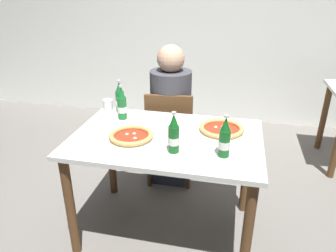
{
  "coord_description": "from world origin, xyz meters",
  "views": [
    {
      "loc": [
        0.4,
        -1.76,
        1.64
      ],
      "look_at": [
        0.0,
        0.05,
        0.8
      ],
      "focal_mm": 33.88,
      "sensor_mm": 36.0,
      "label": 1
    }
  ],
  "objects": [
    {
      "name": "pizza_margherita_near",
      "position": [
        -0.2,
        -0.09,
        0.77
      ],
      "size": [
        0.3,
        0.3,
        0.04
      ],
      "color": "white",
      "rests_on": "dining_table_main"
    },
    {
      "name": "diner_seated",
      "position": [
        -0.11,
        0.66,
        0.58
      ],
      "size": [
        0.34,
        0.34,
        1.21
      ],
      "color": "#2D3342",
      "rests_on": "ground_plane"
    },
    {
      "name": "beer_bottle_center",
      "position": [
        0.37,
        -0.17,
        0.85
      ],
      "size": [
        0.07,
        0.07,
        0.25
      ],
      "color": "#14591E",
      "rests_on": "dining_table_main"
    },
    {
      "name": "ground_plane",
      "position": [
        0.0,
        0.0,
        0.0
      ],
      "size": [
        8.0,
        8.0,
        0.0
      ],
      "primitive_type": "plane",
      "color": "slate"
    },
    {
      "name": "pizza_marinara_far",
      "position": [
        0.34,
        0.14,
        0.77
      ],
      "size": [
        0.31,
        0.31,
        0.04
      ],
      "color": "white",
      "rests_on": "dining_table_main"
    },
    {
      "name": "back_wall_tiled",
      "position": [
        0.0,
        2.2,
        1.3
      ],
      "size": [
        7.0,
        0.1,
        2.6
      ],
      "primitive_type": "cube",
      "color": "white",
      "rests_on": "ground_plane"
    },
    {
      "name": "paper_cup",
      "position": [
        -0.52,
        0.32,
        0.8
      ],
      "size": [
        0.07,
        0.07,
        0.09
      ],
      "primitive_type": "cylinder",
      "color": "white",
      "rests_on": "dining_table_main"
    },
    {
      "name": "chair_behind_table",
      "position": [
        -0.11,
        0.61,
        0.48
      ],
      "size": [
        0.44,
        0.44,
        0.85
      ],
      "rotation": [
        0.0,
        0.0,
        3.23
      ],
      "color": "brown",
      "rests_on": "ground_plane"
    },
    {
      "name": "dining_table_main",
      "position": [
        0.0,
        0.0,
        0.64
      ],
      "size": [
        1.2,
        0.8,
        0.75
      ],
      "color": "silver",
      "rests_on": "ground_plane"
    },
    {
      "name": "beer_bottle_extra",
      "position": [
        -0.43,
        0.33,
        0.85
      ],
      "size": [
        0.07,
        0.07,
        0.25
      ],
      "color": "#196B2D",
      "rests_on": "dining_table_main"
    },
    {
      "name": "beer_bottle_right",
      "position": [
        0.09,
        -0.19,
        0.85
      ],
      "size": [
        0.07,
        0.07,
        0.25
      ],
      "color": "#14591E",
      "rests_on": "dining_table_main"
    },
    {
      "name": "napkin_with_cutlery",
      "position": [
        0.03,
        0.2,
        0.75
      ],
      "size": [
        0.23,
        0.23,
        0.01
      ],
      "color": "white",
      "rests_on": "dining_table_main"
    },
    {
      "name": "beer_bottle_left",
      "position": [
        -0.37,
        0.22,
        0.85
      ],
      "size": [
        0.07,
        0.07,
        0.25
      ],
      "color": "#196B2D",
      "rests_on": "dining_table_main"
    }
  ]
}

